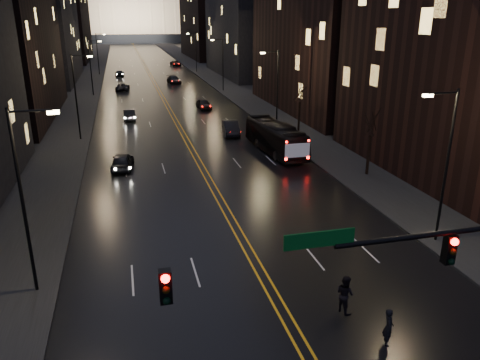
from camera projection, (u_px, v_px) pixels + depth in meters
road at (143, 62)px, 134.92m from camera, size 20.00×320.00×0.02m
sidewalk_left at (92, 63)px, 131.71m from camera, size 8.00×320.00×0.16m
sidewalk_right at (191, 60)px, 138.09m from camera, size 8.00×320.00×0.16m
center_line at (143, 62)px, 134.92m from camera, size 0.62×320.00×0.01m
building_left_far at (41, 30)px, 92.04m from camera, size 12.00×34.00×20.00m
building_left_dist at (64, 18)px, 135.30m from camera, size 12.00×40.00×24.00m
building_right_mid at (247, 14)px, 100.62m from camera, size 12.00×34.00×26.00m
building_right_dist at (207, 21)px, 145.20m from camera, size 12.00×40.00×22.00m
capitol at (128, 6)px, 239.03m from camera, size 90.00×50.00×58.50m
streetlamp_right_near at (445, 160)px, 25.89m from camera, size 2.13×0.25×9.00m
streetlamp_left_near at (26, 194)px, 20.96m from camera, size 2.13×0.25×9.00m
streetlamp_right_mid at (276, 85)px, 53.34m from camera, size 2.13×0.25×9.00m
streetlamp_left_mid at (77, 93)px, 48.41m from camera, size 2.13×0.25×9.00m
streetlamp_right_far at (222, 62)px, 80.80m from camera, size 2.13×0.25×9.00m
streetlamp_left_far at (92, 65)px, 75.86m from camera, size 2.13×0.25×9.00m
streetlamp_right_dist at (195, 50)px, 108.25m from camera, size 2.13×0.25×9.00m
streetlamp_left_dist at (98, 52)px, 103.32m from camera, size 2.13×0.25×9.00m
tree_right_mid at (371, 122)px, 37.56m from camera, size 2.40×2.40×6.65m
tree_right_far at (300, 92)px, 52.20m from camera, size 2.40×2.40×6.65m
bus at (275, 137)px, 45.33m from camera, size 3.32×10.61×2.91m
oncoming_car_a at (122, 161)px, 40.49m from camera, size 2.23×4.43×1.45m
oncoming_car_b at (129, 114)px, 59.71m from camera, size 1.45×4.13×1.36m
oncoming_car_c at (123, 87)px, 83.17m from camera, size 2.65×4.82×1.28m
oncoming_car_d at (120, 73)px, 102.31m from camera, size 2.03×4.55×1.30m
receding_car_a at (231, 128)px, 52.23m from camera, size 2.11×4.80×1.53m
receding_car_b at (204, 104)px, 66.54m from camera, size 1.88×4.20×1.40m
receding_car_c at (174, 80)px, 91.31m from camera, size 2.67×5.31×1.48m
receding_car_d at (176, 63)px, 123.39m from camera, size 2.80×5.11×1.36m
pedestrian_a at (388, 327)px, 18.77m from camera, size 0.59×0.71×1.65m
pedestrian_b at (345, 294)px, 20.85m from camera, size 0.74×0.99×1.82m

